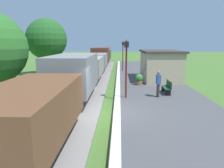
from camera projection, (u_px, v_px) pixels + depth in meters
The scene contains 14 objects.
ground_plane at pixel (109, 116), 10.79m from camera, with size 160.00×160.00×0.00m, color #47702D.
platform_slab at pixel (172, 115), 10.66m from camera, with size 6.00×60.00×0.25m, color #4C4C4F.
platform_edge_stripe at pixel (117, 112), 10.73m from camera, with size 0.36×60.00×0.01m, color silver.
track_ballast at pixel (63, 115), 10.86m from camera, with size 3.80×60.00×0.12m, color gray.
rail_near at pixel (77, 112), 10.81m from camera, with size 0.07×60.00×0.14m, color slate.
rail_far at pixel (49, 112), 10.86m from camera, with size 0.07×60.00×0.14m, color slate.
freight_train at pixel (93, 63), 23.00m from camera, with size 2.50×39.20×2.72m.
station_hut at pixel (160, 65), 19.92m from camera, with size 3.50×5.80×2.78m.
bench_near_hut at pixel (167, 87), 14.46m from camera, with size 0.42×1.50×0.91m.
person_waiting at pixel (158, 83), 13.50m from camera, with size 0.28×0.40×1.71m.
potted_planter at pixel (139, 79), 17.50m from camera, with size 0.64×0.64×0.92m.
lamp_post_near at pixel (126, 58), 13.03m from camera, with size 0.28×0.28×3.70m.
lamp_post_far at pixel (123, 50), 25.99m from camera, with size 0.28×0.28×3.70m.
tree_field_left at pixel (46, 39), 23.78m from camera, with size 4.61×4.61×6.44m.
Camera 1 is at (0.50, -10.25, 3.74)m, focal length 33.50 mm.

